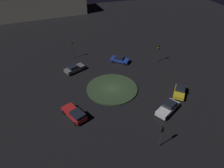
# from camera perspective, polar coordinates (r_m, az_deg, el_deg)

# --- Properties ---
(ground_plane) EXTENTS (117.05, 117.05, 0.00)m
(ground_plane) POSITION_cam_1_polar(r_m,az_deg,el_deg) (39.20, 0.00, -1.38)
(ground_plane) COLOR black
(roundabout_island) EXTENTS (9.50, 9.50, 0.25)m
(roundabout_island) POSITION_cam_1_polar(r_m,az_deg,el_deg) (39.13, 0.00, -1.23)
(roundabout_island) COLOR #2D4228
(roundabout_island) RESTS_ON ground_plane
(car_yellow) EXTENTS (4.20, 3.84, 1.44)m
(car_yellow) POSITION_cam_1_polar(r_m,az_deg,el_deg) (39.40, 17.94, -1.86)
(car_yellow) COLOR gold
(car_yellow) RESTS_ON ground_plane
(car_blue) EXTENTS (3.94, 4.25, 1.32)m
(car_blue) POSITION_cam_1_polar(r_m,az_deg,el_deg) (47.31, 2.14, 6.72)
(car_blue) COLOR #1E38A5
(car_blue) RESTS_ON ground_plane
(car_white) EXTENTS (3.97, 4.86, 1.61)m
(car_white) POSITION_cam_1_polar(r_m,az_deg,el_deg) (35.19, 14.94, -6.26)
(car_white) COLOR white
(car_white) RESTS_ON ground_plane
(car_red) EXTENTS (4.92, 3.67, 1.57)m
(car_red) POSITION_cam_1_polar(r_m,az_deg,el_deg) (33.53, -10.07, -7.96)
(car_red) COLOR red
(car_red) RESTS_ON ground_plane
(car_grey) EXTENTS (3.39, 4.53, 1.51)m
(car_grey) POSITION_cam_1_polar(r_m,az_deg,el_deg) (44.45, -10.23, 4.17)
(car_grey) COLOR slate
(car_grey) RESTS_ON ground_plane
(traffic_light_west) EXTENTS (0.39, 0.36, 3.82)m
(traffic_light_west) POSITION_cam_1_polar(r_m,az_deg,el_deg) (48.84, -10.59, 9.79)
(traffic_light_west) COLOR #2D2D2D
(traffic_light_west) RESTS_ON ground_plane
(traffic_light_east) EXTENTS (0.38, 0.33, 3.75)m
(traffic_light_east) POSITION_cam_1_polar(r_m,az_deg,el_deg) (28.65, 13.34, -12.74)
(traffic_light_east) COLOR #2D2D2D
(traffic_light_east) RESTS_ON ground_plane
(traffic_light_northwest) EXTENTS (0.37, 0.40, 3.96)m
(traffic_light_northwest) POSITION_cam_1_polar(r_m,az_deg,el_deg) (47.50, 12.51, 8.89)
(traffic_light_northwest) COLOR #2D2D2D
(traffic_light_northwest) RESTS_ON ground_plane
(store_building) EXTENTS (14.26, 33.66, 7.94)m
(store_building) POSITION_cam_1_polar(r_m,az_deg,el_deg) (81.52, -19.92, 19.91)
(store_building) COLOR #B7B299
(store_building) RESTS_ON ground_plane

